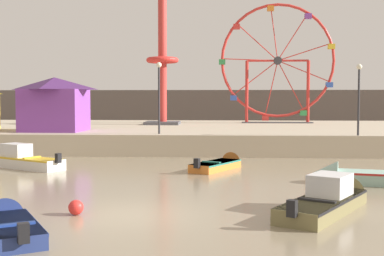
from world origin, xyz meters
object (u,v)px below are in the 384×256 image
object	(u,v)px
motorboat_navy_blue	(8,223)
motorboat_white_red_stripe	(13,159)
motorboat_orange_hull	(223,164)
motorboat_olive_wood	(334,197)
promenade_lamp_far	(159,88)
carnival_booth_purple_stall	(55,103)
drop_tower_red_tower	(162,55)
mooring_buoy_orange	(76,207)
promenade_lamp_near	(359,89)
motorboat_seafoam	(369,177)
ferris_wheel_red_frame	(278,63)

from	to	relation	value
motorboat_navy_blue	motorboat_white_red_stripe	world-z (taller)	motorboat_white_red_stripe
motorboat_orange_hull	motorboat_olive_wood	bearing A→B (deg)	-129.60
promenade_lamp_far	carnival_booth_purple_stall	bearing A→B (deg)	162.33
motorboat_navy_blue	carnival_booth_purple_stall	size ratio (longest dim) A/B	0.91
drop_tower_red_tower	carnival_booth_purple_stall	distance (m)	11.57
motorboat_navy_blue	carnival_booth_purple_stall	bearing A→B (deg)	-15.96
carnival_booth_purple_stall	mooring_buoy_orange	distance (m)	19.44
carnival_booth_purple_stall	promenade_lamp_near	world-z (taller)	promenade_lamp_near
motorboat_seafoam	promenade_lamp_near	xyz separation A→B (m)	(1.99, 9.21, 3.66)
motorboat_orange_hull	carnival_booth_purple_stall	bearing A→B (deg)	83.51
drop_tower_red_tower	promenade_lamp_near	xyz separation A→B (m)	(12.65, -12.04, -3.01)
motorboat_seafoam	ferris_wheel_red_frame	world-z (taller)	ferris_wheel_red_frame
motorboat_seafoam	carnival_booth_purple_stall	bearing A→B (deg)	-21.75
motorboat_seafoam	promenade_lamp_near	bearing A→B (deg)	-87.85
motorboat_white_red_stripe	promenade_lamp_far	world-z (taller)	promenade_lamp_far
motorboat_white_red_stripe	promenade_lamp_near	bearing A→B (deg)	-134.88
motorboat_navy_blue	drop_tower_red_tower	world-z (taller)	drop_tower_red_tower
ferris_wheel_red_frame	promenade_lamp_far	size ratio (longest dim) A/B	2.42
motorboat_seafoam	motorboat_orange_hull	bearing A→B (deg)	-22.43
motorboat_olive_wood	ferris_wheel_red_frame	bearing A→B (deg)	28.28
mooring_buoy_orange	carnival_booth_purple_stall	bearing A→B (deg)	110.08
motorboat_navy_blue	mooring_buoy_orange	distance (m)	2.24
motorboat_navy_blue	promenade_lamp_near	xyz separation A→B (m)	(13.22, 17.06, 3.72)
promenade_lamp_near	carnival_booth_purple_stall	bearing A→B (deg)	171.13
ferris_wheel_red_frame	promenade_lamp_far	distance (m)	17.03
motorboat_orange_hull	drop_tower_red_tower	size ratio (longest dim) A/B	0.29
motorboat_white_red_stripe	carnival_booth_purple_stall	world-z (taller)	carnival_booth_purple_stall
motorboat_orange_hull	promenade_lamp_near	xyz separation A→B (m)	(7.74, 4.92, 3.72)
motorboat_orange_hull	promenade_lamp_far	distance (m)	7.75
carnival_booth_purple_stall	mooring_buoy_orange	size ratio (longest dim) A/B	9.43
motorboat_navy_blue	drop_tower_red_tower	size ratio (longest dim) A/B	0.27
mooring_buoy_orange	promenade_lamp_far	bearing A→B (deg)	88.24
motorboat_orange_hull	motorboat_olive_wood	distance (m)	9.45
motorboat_olive_wood	motorboat_seafoam	world-z (taller)	motorboat_olive_wood
motorboat_orange_hull	motorboat_white_red_stripe	world-z (taller)	motorboat_white_red_stripe
motorboat_navy_blue	motorboat_seafoam	distance (m)	13.70
motorboat_navy_blue	carnival_booth_purple_stall	distance (m)	20.88
promenade_lamp_far	mooring_buoy_orange	distance (m)	16.27
motorboat_navy_blue	motorboat_seafoam	world-z (taller)	motorboat_seafoam
promenade_lamp_far	motorboat_white_red_stripe	bearing A→B (deg)	-140.20
motorboat_olive_wood	promenade_lamp_near	xyz separation A→B (m)	(4.33, 13.73, 3.60)
drop_tower_red_tower	mooring_buoy_orange	xyz separation A→B (m)	(0.63, -27.19, -6.73)
motorboat_olive_wood	promenade_lamp_far	size ratio (longest dim) A/B	1.27
motorboat_orange_hull	mooring_buoy_orange	distance (m)	11.10
motorboat_orange_hull	ferris_wheel_red_frame	world-z (taller)	ferris_wheel_red_frame
promenade_lamp_far	mooring_buoy_orange	size ratio (longest dim) A/B	9.70
ferris_wheel_red_frame	motorboat_seafoam	bearing A→B (deg)	-87.71
motorboat_orange_hull	promenade_lamp_far	xyz separation A→B (m)	(-3.79, 5.57, 3.83)
motorboat_olive_wood	motorboat_white_red_stripe	bearing A→B (deg)	88.53
motorboat_navy_blue	promenade_lamp_far	distance (m)	18.19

